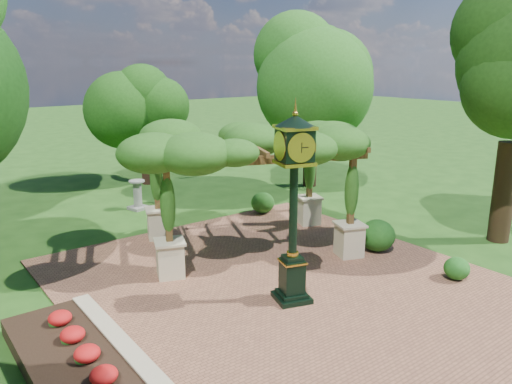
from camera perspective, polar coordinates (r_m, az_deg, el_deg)
ground at (r=12.09m, az=7.37°, el=-12.56°), size 120.00×120.00×0.00m
brick_plaza at (r=12.73m, az=4.17°, el=-10.91°), size 10.00×12.00×0.04m
border_wall at (r=10.13m, az=-14.69°, el=-17.46°), size 0.35×5.00×0.40m
flower_bed at (r=9.90m, az=-19.74°, el=-18.82°), size 1.50×5.00×0.36m
pedestal_clock at (r=11.20m, az=4.34°, el=-0.09°), size 1.10×1.10×4.45m
pergola at (r=14.58m, az=-0.81°, el=5.10°), size 6.91×5.61×3.76m
sundial at (r=19.68m, az=-13.37°, el=-0.52°), size 0.76×0.76×1.14m
shrub_front at (r=14.04m, az=21.97°, el=-8.10°), size 0.77×0.77×0.59m
shrub_mid at (r=15.31m, az=13.70°, el=-4.84°), size 1.10×1.10×0.94m
shrub_back at (r=18.58m, az=0.77°, el=-1.23°), size 1.14×1.14×0.78m
tree_north at (r=23.30m, az=-12.72°, el=10.31°), size 3.20×3.20×5.69m
tree_east_far at (r=22.42m, az=6.48°, el=13.63°), size 4.57×4.57×7.49m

